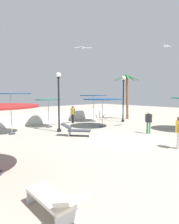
{
  "coord_description": "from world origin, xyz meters",
  "views": [
    {
      "loc": [
        -9.15,
        -6.67,
        2.69
      ],
      "look_at": [
        0.0,
        3.04,
        1.4
      ],
      "focal_mm": 31.05,
      "sensor_mm": 36.0,
      "label": 1
    }
  ],
  "objects_px": {
    "patio_umbrella_2": "(93,97)",
    "lamp_post_2": "(123,92)",
    "patio_umbrella_4": "(10,95)",
    "seagull_0": "(83,48)",
    "seagull_1": "(167,46)",
    "patio_umbrella_3": "(102,100)",
    "palm_tree_1": "(127,89)",
    "lamp_post_0": "(59,97)",
    "guest_0": "(179,129)",
    "patio_umbrella_1": "(48,102)",
    "lounge_chair_1": "(76,130)",
    "lounge_chair_0": "(56,199)",
    "guest_2": "(73,113)",
    "guest_1": "(149,120)"
  },
  "relations": [
    {
      "from": "lamp_post_0",
      "to": "patio_umbrella_3",
      "type": "bearing_deg",
      "value": -11.79
    },
    {
      "from": "seagull_0",
      "to": "seagull_1",
      "type": "xyz_separation_m",
      "value": [
        4.17,
        -4.3,
        0.05
      ]
    },
    {
      "from": "patio_umbrella_3",
      "to": "lamp_post_2",
      "type": "xyz_separation_m",
      "value": [
        3.55,
        0.63,
        0.68
      ]
    },
    {
      "from": "guest_1",
      "to": "patio_umbrella_3",
      "type": "bearing_deg",
      "value": 95.59
    },
    {
      "from": "patio_umbrella_2",
      "to": "lamp_post_0",
      "type": "distance_m",
      "value": 5.66
    },
    {
      "from": "patio_umbrella_2",
      "to": "lounge_chair_0",
      "type": "relative_size",
      "value": 1.41
    },
    {
      "from": "patio_umbrella_3",
      "to": "palm_tree_1",
      "type": "height_order",
      "value": "palm_tree_1"
    },
    {
      "from": "patio_umbrella_4",
      "to": "palm_tree_1",
      "type": "xyz_separation_m",
      "value": [
        11.75,
        -0.68,
        0.55
      ]
    },
    {
      "from": "patio_umbrella_1",
      "to": "lounge_chair_1",
      "type": "xyz_separation_m",
      "value": [
        -0.49,
        -4.03,
        -1.6
      ]
    },
    {
      "from": "patio_umbrella_3",
      "to": "guest_1",
      "type": "height_order",
      "value": "patio_umbrella_3"
    },
    {
      "from": "patio_umbrella_2",
      "to": "seagull_0",
      "type": "xyz_separation_m",
      "value": [
        -3.34,
        -2.31,
        3.61
      ]
    },
    {
      "from": "lamp_post_0",
      "to": "guest_2",
      "type": "height_order",
      "value": "lamp_post_0"
    },
    {
      "from": "palm_tree_1",
      "to": "lounge_chair_0",
      "type": "distance_m",
      "value": 17.02
    },
    {
      "from": "guest_2",
      "to": "seagull_1",
      "type": "height_order",
      "value": "seagull_1"
    },
    {
      "from": "seagull_0",
      "to": "palm_tree_1",
      "type": "bearing_deg",
      "value": 9.21
    },
    {
      "from": "seagull_0",
      "to": "patio_umbrella_4",
      "type": "bearing_deg",
      "value": 158.74
    },
    {
      "from": "patio_umbrella_1",
      "to": "guest_1",
      "type": "xyz_separation_m",
      "value": [
        3.52,
        -6.78,
        -1.08
      ]
    },
    {
      "from": "patio_umbrella_1",
      "to": "guest_2",
      "type": "distance_m",
      "value": 2.97
    },
    {
      "from": "lamp_post_0",
      "to": "seagull_1",
      "type": "bearing_deg",
      "value": -37.06
    },
    {
      "from": "guest_2",
      "to": "patio_umbrella_2",
      "type": "bearing_deg",
      "value": -15.42
    },
    {
      "from": "lounge_chair_0",
      "to": "lounge_chair_1",
      "type": "xyz_separation_m",
      "value": [
        5.42,
        5.92,
        -0.0
      ]
    },
    {
      "from": "patio_umbrella_1",
      "to": "lamp_post_0",
      "type": "xyz_separation_m",
      "value": [
        -0.48,
        -2.17,
        0.42
      ]
    },
    {
      "from": "patio_umbrella_4",
      "to": "palm_tree_1",
      "type": "relative_size",
      "value": 0.6
    },
    {
      "from": "patio_umbrella_4",
      "to": "seagull_1",
      "type": "xyz_separation_m",
      "value": [
        8.87,
        -6.12,
        3.5
      ]
    },
    {
      "from": "lamp_post_0",
      "to": "seagull_1",
      "type": "height_order",
      "value": "seagull_1"
    },
    {
      "from": "patio_umbrella_1",
      "to": "patio_umbrella_2",
      "type": "bearing_deg",
      "value": -2.36
    },
    {
      "from": "palm_tree_1",
      "to": "patio_umbrella_2",
      "type": "bearing_deg",
      "value": 162.61
    },
    {
      "from": "lamp_post_2",
      "to": "lounge_chair_1",
      "type": "bearing_deg",
      "value": -166.44
    },
    {
      "from": "patio_umbrella_1",
      "to": "lounge_chair_1",
      "type": "height_order",
      "value": "patio_umbrella_1"
    },
    {
      "from": "lounge_chair_1",
      "to": "seagull_0",
      "type": "height_order",
      "value": "seagull_0"
    },
    {
      "from": "patio_umbrella_1",
      "to": "seagull_1",
      "type": "height_order",
      "value": "seagull_1"
    },
    {
      "from": "lounge_chair_1",
      "to": "seagull_1",
      "type": "distance_m",
      "value": 8.8
    },
    {
      "from": "lounge_chair_0",
      "to": "seagull_0",
      "type": "xyz_separation_m",
      "value": [
        7.38,
        7.44,
        5.6
      ]
    },
    {
      "from": "lounge_chair_0",
      "to": "guest_2",
      "type": "xyz_separation_m",
      "value": [
        8.66,
        10.32,
        0.54
      ]
    },
    {
      "from": "patio_umbrella_2",
      "to": "guest_1",
      "type": "height_order",
      "value": "patio_umbrella_2"
    },
    {
      "from": "lamp_post_0",
      "to": "seagull_0",
      "type": "distance_m",
      "value": 4.1
    },
    {
      "from": "lamp_post_0",
      "to": "palm_tree_1",
      "type": "bearing_deg",
      "value": 5.11
    },
    {
      "from": "patio_umbrella_1",
      "to": "palm_tree_1",
      "type": "distance_m",
      "value": 8.72
    },
    {
      "from": "patio_umbrella_1",
      "to": "guest_2",
      "type": "bearing_deg",
      "value": 7.65
    },
    {
      "from": "patio_umbrella_2",
      "to": "lamp_post_2",
      "type": "relative_size",
      "value": 0.61
    },
    {
      "from": "patio_umbrella_3",
      "to": "seagull_1",
      "type": "xyz_separation_m",
      "value": [
        2.51,
        -3.88,
        3.91
      ]
    },
    {
      "from": "seagull_0",
      "to": "seagull_1",
      "type": "bearing_deg",
      "value": -45.82
    },
    {
      "from": "lounge_chair_1",
      "to": "seagull_1",
      "type": "bearing_deg",
      "value": -24.33
    },
    {
      "from": "patio_umbrella_2",
      "to": "patio_umbrella_4",
      "type": "distance_m",
      "value": 8.05
    },
    {
      "from": "patio_umbrella_2",
      "to": "guest_2",
      "type": "xyz_separation_m",
      "value": [
        -2.06,
        0.57,
        -1.45
      ]
    },
    {
      "from": "guest_0",
      "to": "seagull_1",
      "type": "xyz_separation_m",
      "value": [
        4.31,
        2.82,
        5.1
      ]
    },
    {
      "from": "palm_tree_1",
      "to": "seagull_1",
      "type": "relative_size",
      "value": 4.2
    },
    {
      "from": "palm_tree_1",
      "to": "guest_2",
      "type": "distance_m",
      "value": 6.41
    },
    {
      "from": "patio_umbrella_4",
      "to": "seagull_1",
      "type": "distance_m",
      "value": 11.33
    },
    {
      "from": "lamp_post_2",
      "to": "patio_umbrella_2",
      "type": "bearing_deg",
      "value": 131.68
    }
  ]
}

